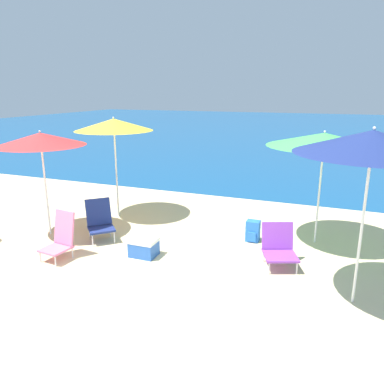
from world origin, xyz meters
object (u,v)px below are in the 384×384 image
(beach_chair_navy, at_px, (100,220))
(cooler_box, at_px, (144,247))
(backpack_blue, at_px, (253,231))
(beach_umbrella_yellow, at_px, (114,125))
(beach_umbrella_navy, at_px, (373,142))
(beach_umbrella_red, at_px, (41,139))
(beach_chair_pink, at_px, (61,237))
(beach_umbrella_green, at_px, (324,140))
(beach_chair_purple, at_px, (279,246))

(beach_chair_navy, xyz_separation_m, cooler_box, (1.14, -0.37, -0.23))
(cooler_box, bearing_deg, backpack_blue, 39.40)
(beach_chair_navy, distance_m, backpack_blue, 2.94)
(beach_umbrella_yellow, distance_m, beach_umbrella_navy, 5.30)
(beach_umbrella_navy, bearing_deg, cooler_box, 175.19)
(beach_umbrella_red, relative_size, beach_chair_pink, 2.57)
(beach_umbrella_navy, xyz_separation_m, backpack_blue, (-1.74, 1.62, -1.99))
(beach_umbrella_yellow, bearing_deg, beach_umbrella_red, -115.26)
(cooler_box, bearing_deg, beach_umbrella_green, 31.75)
(beach_umbrella_red, bearing_deg, beach_chair_navy, 7.34)
(beach_umbrella_yellow, height_order, beach_umbrella_red, beach_umbrella_yellow)
(beach_umbrella_navy, xyz_separation_m, beach_umbrella_red, (-5.61, 0.51, -0.28))
(beach_umbrella_green, bearing_deg, beach_chair_navy, -161.08)
(backpack_blue, bearing_deg, beach_umbrella_navy, -43.02)
(beach_umbrella_yellow, relative_size, beach_chair_pink, 2.79)
(beach_umbrella_yellow, xyz_separation_m, cooler_box, (1.56, -1.68, -1.91))
(beach_chair_navy, distance_m, beach_chair_pink, 0.95)
(backpack_blue, bearing_deg, cooler_box, -140.60)
(beach_umbrella_green, bearing_deg, beach_umbrella_navy, -72.71)
(beach_umbrella_red, height_order, cooler_box, beach_umbrella_red)
(beach_umbrella_red, relative_size, beach_chair_navy, 2.66)
(beach_umbrella_yellow, relative_size, beach_umbrella_navy, 0.95)
(beach_chair_navy, relative_size, backpack_blue, 1.92)
(beach_chair_purple, bearing_deg, beach_umbrella_red, 161.84)
(beach_chair_purple, bearing_deg, backpack_blue, 104.10)
(beach_umbrella_yellow, bearing_deg, backpack_blue, -6.12)
(beach_chair_pink, height_order, cooler_box, beach_chair_pink)
(cooler_box, bearing_deg, beach_umbrella_red, 174.24)
(beach_chair_pink, bearing_deg, beach_umbrella_yellow, 103.31)
(beach_umbrella_green, xyz_separation_m, backpack_blue, (-1.12, -0.36, -1.75))
(beach_umbrella_yellow, bearing_deg, beach_umbrella_green, 0.29)
(beach_umbrella_red, xyz_separation_m, beach_chair_pink, (0.95, -0.79, -1.53))
(beach_umbrella_green, bearing_deg, beach_chair_pink, -150.67)
(beach_umbrella_green, bearing_deg, beach_chair_purple, -112.84)
(beach_chair_navy, bearing_deg, beach_umbrella_navy, -52.19)
(beach_umbrella_green, relative_size, beach_umbrella_yellow, 0.94)
(beach_chair_purple, distance_m, cooler_box, 2.30)
(beach_umbrella_yellow, relative_size, beach_chair_purple, 3.07)
(beach_chair_pink, bearing_deg, beach_umbrella_navy, 10.04)
(beach_umbrella_yellow, xyz_separation_m, beach_chair_navy, (0.42, -1.31, -1.69))
(beach_chair_pink, bearing_deg, beach_umbrella_green, 35.88)
(beach_umbrella_green, relative_size, beach_umbrella_navy, 0.89)
(beach_umbrella_green, distance_m, beach_chair_navy, 4.40)
(beach_umbrella_green, xyz_separation_m, beach_umbrella_navy, (0.62, -1.98, 0.24))
(beach_chair_pink, distance_m, backpack_blue, 3.49)
(beach_umbrella_yellow, bearing_deg, beach_chair_pink, -83.24)
(beach_umbrella_green, height_order, beach_chair_purple, beach_umbrella_green)
(beach_umbrella_red, height_order, backpack_blue, beach_umbrella_red)
(beach_umbrella_navy, bearing_deg, backpack_blue, 136.98)
(cooler_box, bearing_deg, beach_umbrella_navy, -4.81)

